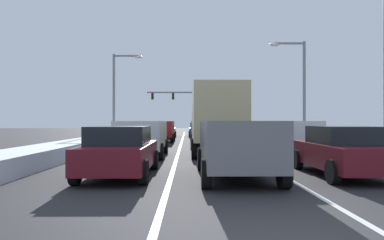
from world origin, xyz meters
name	(u,v)px	position (x,y,z in m)	size (l,w,h in m)	color
ground_plane	(206,146)	(0.00, 19.90, 0.00)	(129.33, 129.33, 0.00)	#28282B
lane_stripe_between_right_lane_and_center_lane	(224,142)	(1.70, 24.87, 0.00)	(0.14, 54.72, 0.01)	silver
lane_stripe_between_center_lane_and_left_lane	(182,142)	(-1.70, 24.87, 0.00)	(0.14, 54.72, 0.01)	silver
snow_bank_right_shoulder	(289,138)	(7.00, 24.87, 0.28)	(1.22, 54.72, 0.57)	silver
snow_bank_left_shoulder	(116,138)	(-7.00, 24.87, 0.32)	(1.91, 54.72, 0.64)	silver
sedan_maroon_right_lane_nearest	(342,151)	(3.50, 6.39, 0.76)	(2.00, 4.50, 1.51)	maroon
suv_white_right_lane_second	(287,135)	(3.57, 12.88, 1.02)	(2.16, 4.90, 1.67)	silver
suv_charcoal_right_lane_third	(262,131)	(3.63, 19.01, 1.02)	(2.16, 4.90, 1.67)	#38383D
sedan_red_right_lane_fourth	(244,132)	(3.34, 24.95, 0.76)	(2.00, 4.50, 1.51)	maroon
sedan_tan_right_lane_fifth	(235,130)	(3.44, 31.03, 0.76)	(2.00, 4.50, 1.51)	#937F60
suv_gray_center_lane_nearest	(236,143)	(0.21, 5.98, 1.02)	(2.16, 4.90, 1.67)	slate
box_truck_center_lane_second	(216,116)	(0.22, 13.67, 1.90)	(2.53, 7.20, 3.36)	#B7BABF
sedan_black_center_lane_third	(205,134)	(0.05, 21.32, 0.76)	(2.00, 4.50, 1.51)	black
suv_green_center_lane_fourth	(202,129)	(0.07, 27.47, 1.02)	(2.16, 4.90, 1.67)	#1E5633
sedan_navy_center_lane_fifth	(198,130)	(-0.13, 33.68, 0.76)	(2.00, 4.50, 1.51)	navy
sedan_maroon_left_lane_nearest	(120,151)	(-3.23, 6.38, 0.76)	(2.00, 4.50, 1.51)	maroon
suv_white_left_lane_second	(143,135)	(-3.32, 12.49, 1.02)	(2.16, 4.90, 1.67)	silver
sedan_charcoal_left_lane_third	(151,135)	(-3.56, 18.93, 0.76)	(2.00, 4.50, 1.51)	#38383D
suv_red_left_lane_fourth	(161,129)	(-3.36, 24.76, 1.02)	(2.16, 4.90, 1.67)	maroon
sedan_tan_left_lane_fifth	(166,130)	(-3.41, 31.62, 0.76)	(2.00, 4.50, 1.51)	#937F60
traffic_light_gantry	(205,100)	(1.31, 49.73, 4.89)	(14.00, 0.47, 6.20)	slate
street_lamp_right_near	(379,43)	(7.78, 12.44, 5.35)	(2.66, 0.36, 9.05)	gray
street_lamp_right_mid	(299,82)	(7.05, 22.38, 4.58)	(2.66, 0.36, 7.59)	gray
street_lamp_left_mid	(118,88)	(-7.33, 27.61, 4.57)	(2.66, 0.36, 7.57)	gray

